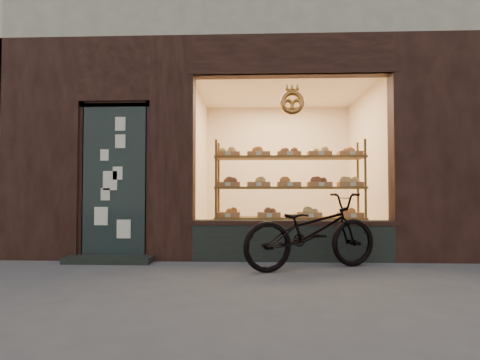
{
  "coord_description": "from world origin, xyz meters",
  "views": [
    {
      "loc": [
        -0.07,
        -3.04,
        0.94
      ],
      "look_at": [
        -0.26,
        2.0,
        1.1
      ],
      "focal_mm": 28.0,
      "sensor_mm": 36.0,
      "label": 1
    }
  ],
  "objects": [
    {
      "name": "ground",
      "position": [
        0.0,
        0.0,
        0.0
      ],
      "size": [
        90.0,
        90.0,
        0.0
      ],
      "primitive_type": "plane",
      "color": "#5B5B5F"
    },
    {
      "name": "display_shelf",
      "position": [
        0.45,
        2.55,
        0.89
      ],
      "size": [
        2.2,
        0.45,
        1.7
      ],
      "color": "#8F591C",
      "rests_on": "ground"
    },
    {
      "name": "bicycle",
      "position": [
        0.63,
        1.57,
        0.46
      ],
      "size": [
        1.87,
        1.2,
        0.93
      ],
      "primitive_type": "imported",
      "rotation": [
        0.0,
        0.0,
        1.94
      ],
      "color": "black",
      "rests_on": "ground"
    }
  ]
}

